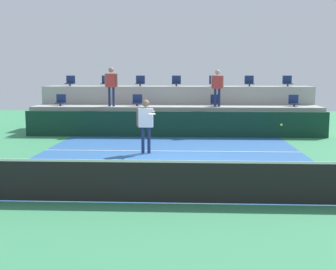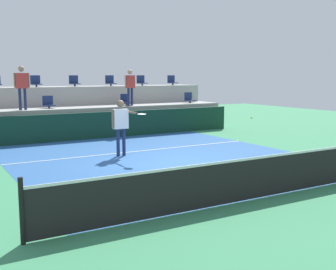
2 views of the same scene
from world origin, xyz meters
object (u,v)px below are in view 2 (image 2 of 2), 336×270
(tennis_player, at_px, (121,122))
(tennis_ball, at_px, (252,118))
(stadium_chair_upper_center, at_px, (74,82))
(spectator_leaning_on_rail, at_px, (130,84))
(stadium_chair_lower_left, at_px, (48,103))
(stadium_chair_upper_mid_left, at_px, (36,82))
(stadium_chair_upper_mid_right, at_px, (110,81))
(stadium_chair_upper_right, at_px, (141,81))
(spectator_in_white, at_px, (22,83))
(stadium_chair_lower_right, at_px, (126,101))
(stadium_chair_lower_far_right, at_px, (189,98))
(stadium_chair_upper_far_right, at_px, (172,81))

(tennis_player, bearing_deg, tennis_ball, -19.11)
(stadium_chair_upper_center, bearing_deg, spectator_leaning_on_rail, -49.34)
(stadium_chair_lower_left, bearing_deg, stadium_chair_upper_mid_left, 91.72)
(stadium_chair_lower_left, height_order, stadium_chair_upper_mid_right, stadium_chair_upper_mid_right)
(stadium_chair_lower_left, distance_m, tennis_player, 5.43)
(stadium_chair_lower_left, relative_size, stadium_chair_upper_right, 1.00)
(stadium_chair_upper_mid_right, relative_size, tennis_ball, 7.65)
(tennis_player, relative_size, spectator_leaning_on_rail, 1.12)
(stadium_chair_upper_mid_right, distance_m, stadium_chair_upper_right, 1.73)
(stadium_chair_upper_center, relative_size, spectator_leaning_on_rail, 0.32)
(stadium_chair_upper_mid_right, xyz_separation_m, spectator_leaning_on_rail, (0.04, -2.18, -0.09))
(stadium_chair_upper_mid_right, distance_m, spectator_in_white, 5.16)
(stadium_chair_lower_right, height_order, spectator_leaning_on_rail, spectator_leaning_on_rail)
(stadium_chair_lower_right, xyz_separation_m, tennis_ball, (1.59, -6.80, -0.29))
(stadium_chair_lower_right, relative_size, stadium_chair_upper_center, 1.00)
(stadium_chair_lower_far_right, distance_m, stadium_chair_upper_mid_right, 4.02)
(spectator_in_white, bearing_deg, tennis_player, -67.70)
(stadium_chair_lower_left, height_order, stadium_chair_upper_center, stadium_chair_upper_center)
(stadium_chair_upper_center, relative_size, stadium_chair_upper_right, 1.00)
(stadium_chair_lower_right, distance_m, spectator_in_white, 4.76)
(stadium_chair_upper_mid_left, distance_m, spectator_in_white, 2.43)
(stadium_chair_upper_mid_right, height_order, stadium_chair_upper_far_right, same)
(stadium_chair_upper_mid_left, relative_size, spectator_leaning_on_rail, 0.32)
(stadium_chair_lower_right, xyz_separation_m, spectator_in_white, (-4.67, -0.38, 0.84))
(stadium_chair_lower_far_right, height_order, stadium_chair_upper_far_right, stadium_chair_upper_far_right)
(stadium_chair_lower_left, relative_size, stadium_chair_upper_center, 1.00)
(tennis_player, bearing_deg, spectator_in_white, 112.30)
(stadium_chair_lower_right, relative_size, stadium_chair_upper_far_right, 1.00)
(spectator_leaning_on_rail, relative_size, tennis_ball, 23.97)
(stadium_chair_lower_far_right, xyz_separation_m, stadium_chair_upper_mid_right, (-3.50, 1.80, 0.85))
(stadium_chair_lower_left, xyz_separation_m, stadium_chair_upper_far_right, (7.13, 1.80, 0.85))
(stadium_chair_upper_mid_left, height_order, tennis_player, stadium_chair_upper_mid_left)
(stadium_chair_upper_right, height_order, tennis_player, stadium_chair_upper_right)
(stadium_chair_lower_far_right, distance_m, tennis_player, 8.15)
(stadium_chair_upper_mid_right, height_order, spectator_leaning_on_rail, spectator_leaning_on_rail)
(stadium_chair_upper_right, distance_m, spectator_leaning_on_rail, 2.76)
(tennis_player, bearing_deg, spectator_leaning_on_rail, 61.53)
(stadium_chair_upper_mid_right, bearing_deg, stadium_chair_lower_left, -153.20)
(tennis_ball, bearing_deg, stadium_chair_upper_far_right, 77.00)
(stadium_chair_lower_left, height_order, spectator_in_white, spectator_in_white)
(stadium_chair_upper_mid_left, bearing_deg, stadium_chair_upper_right, 0.00)
(tennis_player, bearing_deg, stadium_chair_upper_right, 58.51)
(spectator_in_white, height_order, spectator_leaning_on_rail, spectator_in_white)
(stadium_chair_lower_right, bearing_deg, stadium_chair_lower_far_right, 0.00)
(tennis_player, distance_m, spectator_leaning_on_rail, 5.74)
(stadium_chair_lower_far_right, distance_m, stadium_chair_upper_far_right, 1.99)
(tennis_ball, bearing_deg, stadium_chair_upper_mid_left, 121.15)
(stadium_chair_upper_center, distance_m, stadium_chair_upper_far_right, 5.40)
(stadium_chair_lower_right, distance_m, stadium_chair_upper_mid_left, 4.12)
(stadium_chair_lower_right, distance_m, stadium_chair_upper_mid_right, 1.99)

